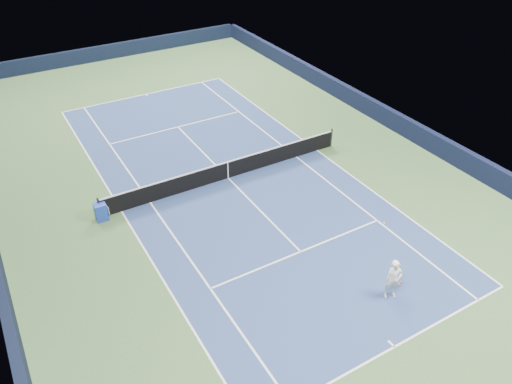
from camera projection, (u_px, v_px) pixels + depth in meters
ground at (228, 178)px, 24.98m from camera, size 40.00×40.00×0.00m
wall_far at (109, 52)px, 38.72m from camera, size 22.00×0.35×1.10m
wall_right at (392, 119)px, 29.15m from camera, size 0.35×40.00×1.10m
court_surface at (228, 178)px, 24.98m from camera, size 10.97×23.77×0.01m
baseline_far at (146, 94)px, 33.40m from camera, size 10.97×0.08×0.00m
baseline_near at (394, 347)px, 16.55m from camera, size 10.97×0.08×0.00m
sideline_doubles_right at (317, 150)px, 27.25m from camera, size 0.08×23.77×0.00m
sideline_doubles_left at (122, 211)px, 22.70m from camera, size 0.08×23.77×0.00m
sideline_singles_right at (296, 157)px, 26.68m from camera, size 0.08×23.77×0.00m
sideline_singles_left at (150, 202)px, 23.27m from camera, size 0.08×23.77×0.00m
service_line_far at (178, 127)px, 29.51m from camera, size 8.23×0.08×0.00m
service_line_near at (301, 252)px, 20.44m from camera, size 8.23×0.08×0.00m
center_service_line at (228, 178)px, 24.98m from camera, size 0.08×12.80×0.00m
center_mark_far at (147, 95)px, 33.29m from camera, size 0.08×0.30×0.00m
center_mark_near at (391, 344)px, 16.66m from camera, size 0.08×0.30×0.00m
tennis_net at (228, 170)px, 24.69m from camera, size 12.90×0.10×1.07m
sponsor_cube at (101, 212)px, 21.99m from camera, size 0.59×0.49×0.84m
tennis_player at (393, 279)px, 17.97m from camera, size 0.83×1.33×2.74m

